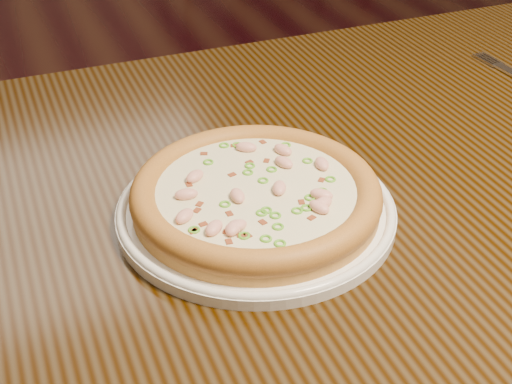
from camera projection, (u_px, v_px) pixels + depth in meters
name	position (u px, v px, depth m)	size (l,w,h in m)	color
ground	(185.00, 288.00, 1.78)	(9.00, 9.00, 0.00)	black
hero_table	(330.00, 237.00, 0.89)	(1.20, 0.80, 0.75)	black
plate	(256.00, 209.00, 0.75)	(0.29, 0.29, 0.02)	white
pizza	(256.00, 194.00, 0.74)	(0.26, 0.26, 0.03)	#C58841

